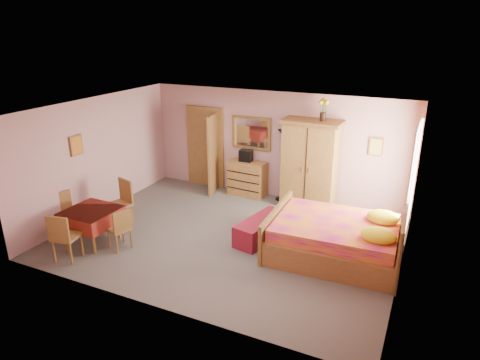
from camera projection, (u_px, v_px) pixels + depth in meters
The scene contains 23 objects.
floor at pixel (229, 237), 8.64m from camera, with size 6.50×6.50×0.00m, color #6A645E.
ceiling at pixel (228, 109), 7.75m from camera, with size 6.50×6.50×0.00m, color brown.
wall_back at pixel (275, 145), 10.32m from camera, with size 6.50×0.10×2.60m, color #C58F8F.
wall_front at pixel (150, 230), 6.07m from camera, with size 6.50×0.10×2.60m, color #C58F8F.
wall_left at pixel (98, 156), 9.49m from camera, with size 0.10×5.00×2.60m, color #C58F8F.
wall_right at pixel (409, 205), 6.90m from camera, with size 0.10×5.00×2.60m, color #C58F8F.
doorway at pixel (206, 148), 11.15m from camera, with size 1.06×0.12×2.15m, color #9E6B35.
window at pixel (413, 174), 7.89m from camera, with size 0.08×1.40×1.95m, color white.
picture_left at pixel (76, 145), 8.83m from camera, with size 0.04×0.32×0.42m, color orange.
picture_back at pixel (376, 147), 9.28m from camera, with size 0.30×0.04×0.40m, color #D8BF59.
chest_of_drawers at pixel (247, 178), 10.67m from camera, with size 0.92×0.46×0.87m, color #AC763A.
wall_mirror at pixel (251, 133), 10.47m from camera, with size 1.03×0.05×0.81m, color white.
stereo at pixel (246, 156), 10.52m from camera, with size 0.31×0.23×0.29m, color black.
floor_lamp at pixel (281, 166), 10.21m from camera, with size 0.22×0.22×1.75m, color black.
wardrobe at pixel (310, 165), 9.74m from camera, with size 1.32×0.68×2.07m, color #A17536.
sunflower_vase at pixel (323, 109), 9.23m from camera, with size 0.20×0.20×0.50m, color yellow.
bed at pixel (336, 228), 7.80m from camera, with size 2.38×1.88×1.10m, color #C1127A.
bench at pixel (261, 229), 8.52m from camera, with size 0.49×1.31×0.44m, color maroon.
dining_table at pixel (93, 226), 8.35m from camera, with size 0.94×0.94×0.69m, color maroon.
chair_south at pixel (66, 236), 7.69m from camera, with size 0.42×0.42×0.93m, color olive.
chair_north at pixel (119, 204), 8.96m from camera, with size 0.46×0.46×1.00m, color #9F6935.
chair_west at pixel (66, 214), 8.68m from camera, with size 0.39×0.39×0.86m, color olive.
chair_east at pixel (119, 228), 8.11m from camera, with size 0.37×0.37×0.82m, color #A36F37.
Camera 1 is at (3.46, -6.91, 4.04)m, focal length 32.00 mm.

